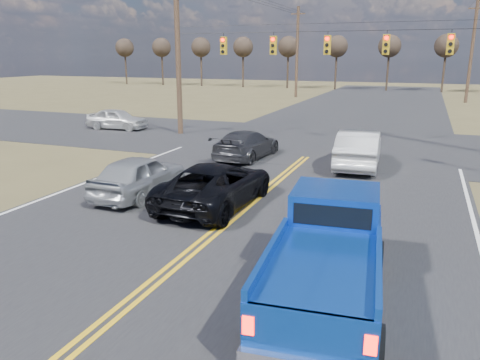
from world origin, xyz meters
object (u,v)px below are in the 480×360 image
(silver_suv, at_px, (139,175))
(white_car_queue, at_px, (359,149))
(pickup_truck, at_px, (328,256))
(dgrey_car_queue, at_px, (247,144))
(black_suv, at_px, (216,184))
(cross_car_west, at_px, (117,119))

(silver_suv, xyz_separation_m, white_car_queue, (6.56, 7.16, 0.09))
(pickup_truck, bearing_deg, dgrey_car_queue, 112.16)
(pickup_truck, relative_size, dgrey_car_queue, 1.20)
(pickup_truck, bearing_deg, silver_suv, 141.71)
(pickup_truck, height_order, silver_suv, pickup_truck)
(black_suv, relative_size, cross_car_west, 1.28)
(pickup_truck, bearing_deg, cross_car_west, 129.95)
(pickup_truck, xyz_separation_m, silver_suv, (-7.59, 4.93, -0.25))
(dgrey_car_queue, bearing_deg, black_suv, 107.28)
(black_suv, distance_m, cross_car_west, 17.83)
(silver_suv, bearing_deg, white_car_queue, -132.52)
(silver_suv, bearing_deg, cross_car_west, -51.53)
(silver_suv, relative_size, cross_car_west, 1.06)
(silver_suv, distance_m, dgrey_car_queue, 7.23)
(silver_suv, height_order, white_car_queue, white_car_queue)
(black_suv, bearing_deg, white_car_queue, -114.83)
(pickup_truck, height_order, black_suv, pickup_truck)
(silver_suv, bearing_deg, black_suv, 178.39)
(black_suv, relative_size, dgrey_car_queue, 1.12)
(silver_suv, height_order, dgrey_car_queue, silver_suv)
(white_car_queue, bearing_deg, silver_suv, 44.06)
(pickup_truck, distance_m, black_suv, 6.69)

